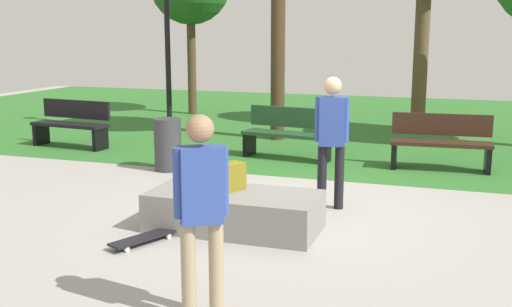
{
  "coord_description": "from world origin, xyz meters",
  "views": [
    {
      "loc": [
        1.94,
        -7.57,
        2.26
      ],
      "look_at": [
        -0.47,
        -0.4,
        0.75
      ],
      "focal_mm": 43.32,
      "sensor_mm": 36.0,
      "label": 1
    }
  ],
  "objects_px": {
    "skater_performing_trick": "(201,203)",
    "backpack_on_ledge": "(232,176)",
    "skateboard_by_ledge": "(144,238)",
    "trash_bin": "(168,145)",
    "park_bench_by_oak": "(72,123)",
    "park_bench_near_lamppost": "(441,141)",
    "park_bench_near_path": "(288,132)",
    "skater_watching": "(332,133)",
    "concrete_ledge": "(234,211)"
  },
  "relations": [
    {
      "from": "backpack_on_ledge",
      "to": "skater_performing_trick",
      "type": "distance_m",
      "value": 2.38
    },
    {
      "from": "skateboard_by_ledge",
      "to": "skater_watching",
      "type": "bearing_deg",
      "value": 50.6
    },
    {
      "from": "skater_performing_trick",
      "to": "trash_bin",
      "type": "xyz_separation_m",
      "value": [
        -2.66,
        4.71,
        -0.53
      ]
    },
    {
      "from": "park_bench_by_oak",
      "to": "park_bench_near_lamppost",
      "type": "distance_m",
      "value": 6.95
    },
    {
      "from": "skater_performing_trick",
      "to": "skateboard_by_ledge",
      "type": "distance_m",
      "value": 2.11
    },
    {
      "from": "trash_bin",
      "to": "backpack_on_ledge",
      "type": "bearing_deg",
      "value": -50.0
    },
    {
      "from": "concrete_ledge",
      "to": "skateboard_by_ledge",
      "type": "relative_size",
      "value": 2.4
    },
    {
      "from": "trash_bin",
      "to": "skateboard_by_ledge",
      "type": "bearing_deg",
      "value": -67.7
    },
    {
      "from": "backpack_on_ledge",
      "to": "park_bench_by_oak",
      "type": "xyz_separation_m",
      "value": [
        -4.77,
        3.71,
        -0.12
      ]
    },
    {
      "from": "concrete_ledge",
      "to": "trash_bin",
      "type": "xyz_separation_m",
      "value": [
        -2.11,
        2.54,
        0.21
      ]
    },
    {
      "from": "park_bench_near_path",
      "to": "skater_watching",
      "type": "bearing_deg",
      "value": -64.42
    },
    {
      "from": "skater_watching",
      "to": "trash_bin",
      "type": "bearing_deg",
      "value": 156.0
    },
    {
      "from": "park_bench_near_lamppost",
      "to": "backpack_on_ledge",
      "type": "bearing_deg",
      "value": -119.1
    },
    {
      "from": "skater_watching",
      "to": "park_bench_by_oak",
      "type": "bearing_deg",
      "value": 155.51
    },
    {
      "from": "backpack_on_ledge",
      "to": "skateboard_by_ledge",
      "type": "bearing_deg",
      "value": 169.38
    },
    {
      "from": "backpack_on_ledge",
      "to": "skater_performing_trick",
      "type": "height_order",
      "value": "skater_performing_trick"
    },
    {
      "from": "park_bench_by_oak",
      "to": "park_bench_near_lamppost",
      "type": "height_order",
      "value": "same"
    },
    {
      "from": "park_bench_near_path",
      "to": "concrete_ledge",
      "type": "bearing_deg",
      "value": -82.97
    },
    {
      "from": "skater_performing_trick",
      "to": "backpack_on_ledge",
      "type": "bearing_deg",
      "value": 105.17
    },
    {
      "from": "concrete_ledge",
      "to": "park_bench_near_path",
      "type": "height_order",
      "value": "park_bench_near_path"
    },
    {
      "from": "skater_watching",
      "to": "park_bench_by_oak",
      "type": "xyz_separation_m",
      "value": [
        -5.7,
        2.59,
        -0.51
      ]
    },
    {
      "from": "concrete_ledge",
      "to": "park_bench_near_path",
      "type": "relative_size",
      "value": 1.18
    },
    {
      "from": "concrete_ledge",
      "to": "backpack_on_ledge",
      "type": "height_order",
      "value": "backpack_on_ledge"
    },
    {
      "from": "concrete_ledge",
      "to": "backpack_on_ledge",
      "type": "relative_size",
      "value": 6.09
    },
    {
      "from": "backpack_on_ledge",
      "to": "skateboard_by_ledge",
      "type": "xyz_separation_m",
      "value": [
        -0.69,
        -0.86,
        -0.54
      ]
    },
    {
      "from": "backpack_on_ledge",
      "to": "skateboard_by_ledge",
      "type": "height_order",
      "value": "backpack_on_ledge"
    },
    {
      "from": "concrete_ledge",
      "to": "skater_performing_trick",
      "type": "xyz_separation_m",
      "value": [
        0.55,
        -2.17,
        0.73
      ]
    },
    {
      "from": "skater_performing_trick",
      "to": "park_bench_near_path",
      "type": "height_order",
      "value": "skater_performing_trick"
    },
    {
      "from": "park_bench_near_path",
      "to": "park_bench_by_oak",
      "type": "height_order",
      "value": "same"
    },
    {
      "from": "skater_performing_trick",
      "to": "park_bench_near_path",
      "type": "xyz_separation_m",
      "value": [
        -1.05,
        6.24,
        -0.47
      ]
    },
    {
      "from": "park_bench_near_path",
      "to": "park_bench_near_lamppost",
      "type": "distance_m",
      "value": 2.61
    },
    {
      "from": "park_bench_by_oak",
      "to": "skater_performing_trick",
      "type": "bearing_deg",
      "value": -48.0
    },
    {
      "from": "backpack_on_ledge",
      "to": "park_bench_near_lamppost",
      "type": "bearing_deg",
      "value": -1.0
    },
    {
      "from": "skater_watching",
      "to": "park_bench_by_oak",
      "type": "height_order",
      "value": "skater_watching"
    },
    {
      "from": "park_bench_near_lamppost",
      "to": "trash_bin",
      "type": "relative_size",
      "value": 1.9
    },
    {
      "from": "skater_watching",
      "to": "park_bench_by_oak",
      "type": "distance_m",
      "value": 6.28
    },
    {
      "from": "backpack_on_ledge",
      "to": "park_bench_near_path",
      "type": "distance_m",
      "value": 3.99
    },
    {
      "from": "concrete_ledge",
      "to": "park_bench_near_lamppost",
      "type": "height_order",
      "value": "park_bench_near_lamppost"
    },
    {
      "from": "skateboard_by_ledge",
      "to": "park_bench_near_path",
      "type": "height_order",
      "value": "park_bench_near_path"
    },
    {
      "from": "park_bench_near_path",
      "to": "park_bench_by_oak",
      "type": "relative_size",
      "value": 1.01
    },
    {
      "from": "concrete_ledge",
      "to": "park_bench_by_oak",
      "type": "relative_size",
      "value": 1.19
    },
    {
      "from": "skater_watching",
      "to": "park_bench_near_lamppost",
      "type": "distance_m",
      "value": 3.11
    },
    {
      "from": "park_bench_by_oak",
      "to": "park_bench_near_lamppost",
      "type": "relative_size",
      "value": 1.01
    },
    {
      "from": "park_bench_near_lamppost",
      "to": "trash_bin",
      "type": "distance_m",
      "value": 4.47
    },
    {
      "from": "backpack_on_ledge",
      "to": "trash_bin",
      "type": "xyz_separation_m",
      "value": [
        -2.05,
        2.44,
        -0.17
      ]
    },
    {
      "from": "backpack_on_ledge",
      "to": "park_bench_by_oak",
      "type": "height_order",
      "value": "park_bench_by_oak"
    },
    {
      "from": "skateboard_by_ledge",
      "to": "park_bench_near_path",
      "type": "bearing_deg",
      "value": 86.97
    },
    {
      "from": "skateboard_by_ledge",
      "to": "trash_bin",
      "type": "distance_m",
      "value": 3.59
    },
    {
      "from": "park_bench_near_lamppost",
      "to": "trash_bin",
      "type": "bearing_deg",
      "value": -160.76
    },
    {
      "from": "backpack_on_ledge",
      "to": "skater_performing_trick",
      "type": "bearing_deg",
      "value": -136.72
    }
  ]
}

